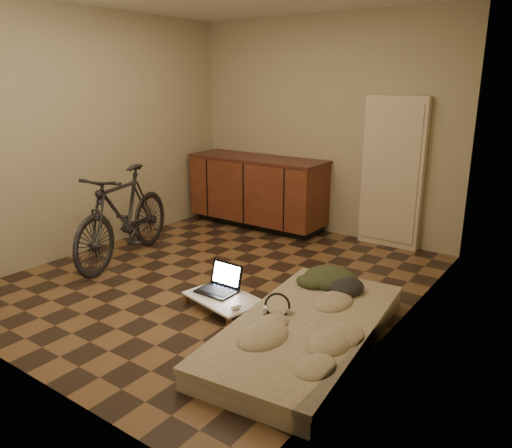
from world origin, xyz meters
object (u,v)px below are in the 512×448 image
Objects in this scene: futon at (306,331)px; lap_desk at (224,298)px; laptop at (220,285)px; bicycle at (123,211)px.

futon reaches higher than lap_desk.
futon is at bearing 7.31° from lap_desk.
futon is 0.85m from lap_desk.
bicycle is at bearing 171.86° from laptop.
bicycle is at bearing 165.04° from futon.
bicycle reaches higher than futon.
futon is 0.97m from laptop.
bicycle reaches higher than laptop.
lap_desk is at bearing 168.92° from futon.
lap_desk is 0.16m from laptop.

